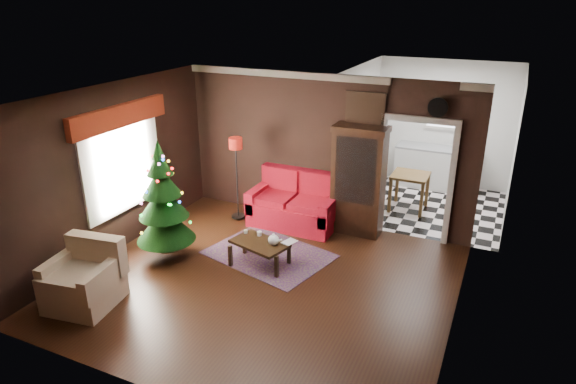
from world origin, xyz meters
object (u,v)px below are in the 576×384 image
at_px(curio_cabinet, 358,183).
at_px(floor_lamp, 237,178).
at_px(teapot, 273,240).
at_px(loveseat, 294,200).
at_px(armchair, 82,276).
at_px(christmas_tree, 163,199).
at_px(wall_clock, 438,107).
at_px(coffee_table, 260,253).
at_px(kitchen_table, 409,192).

distance_m(curio_cabinet, floor_lamp, 2.30).
bearing_deg(teapot, loveseat, 102.58).
xyz_separation_m(curio_cabinet, armchair, (-2.77, -3.82, -0.49)).
bearing_deg(loveseat, christmas_tree, -124.55).
relative_size(teapot, wall_clock, 0.61).
bearing_deg(teapot, armchair, -134.69).
bearing_deg(armchair, curio_cabinet, 45.70).
height_order(coffee_table, wall_clock, wall_clock).
distance_m(christmas_tree, wall_clock, 4.65).
bearing_deg(floor_lamp, coffee_table, -49.49).
bearing_deg(loveseat, curio_cabinet, 10.83).
relative_size(loveseat, kitchen_table, 2.27).
relative_size(armchair, wall_clock, 2.90).
bearing_deg(christmas_tree, wall_clock, 32.90).
height_order(coffee_table, teapot, teapot).
relative_size(christmas_tree, armchair, 1.96).
bearing_deg(teapot, wall_clock, 45.21).
height_order(christmas_tree, wall_clock, wall_clock).
relative_size(curio_cabinet, armchair, 2.05).
bearing_deg(coffee_table, floor_lamp, 130.51).
distance_m(loveseat, coffee_table, 1.64).
height_order(armchair, kitchen_table, armchair).
height_order(teapot, kitchen_table, kitchen_table).
distance_m(christmas_tree, coffee_table, 1.77).
xyz_separation_m(coffee_table, kitchen_table, (1.69, 3.26, 0.16)).
bearing_deg(floor_lamp, wall_clock, 9.59).
bearing_deg(loveseat, teapot, -77.42).
distance_m(armchair, teapot, 2.81).
distance_m(christmas_tree, kitchen_table, 4.91).
distance_m(teapot, kitchen_table, 3.56).
height_order(loveseat, curio_cabinet, curio_cabinet).
bearing_deg(floor_lamp, armchair, -98.48).
bearing_deg(wall_clock, kitchen_table, 113.75).
xyz_separation_m(armchair, wall_clock, (3.97, 4.00, 1.92)).
bearing_deg(christmas_tree, curio_cabinet, 41.40).
distance_m(loveseat, curio_cabinet, 1.25).
bearing_deg(kitchen_table, floor_lamp, -147.75).
bearing_deg(loveseat, armchair, -114.16).
distance_m(coffee_table, kitchen_table, 3.68).
distance_m(loveseat, christmas_tree, 2.51).
xyz_separation_m(curio_cabinet, coffee_table, (-1.04, -1.83, -0.74)).
xyz_separation_m(loveseat, christmas_tree, (-1.39, -2.02, 0.55)).
distance_m(curio_cabinet, kitchen_table, 1.67).
xyz_separation_m(christmas_tree, kitchen_table, (3.19, 3.67, -0.68)).
xyz_separation_m(armchair, coffee_table, (1.73, 1.99, -0.25)).
height_order(curio_cabinet, floor_lamp, curio_cabinet).
relative_size(curio_cabinet, coffee_table, 2.13).
bearing_deg(curio_cabinet, teapot, -113.43).
bearing_deg(coffee_table, armchair, -131.02).
relative_size(christmas_tree, kitchen_table, 2.42).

